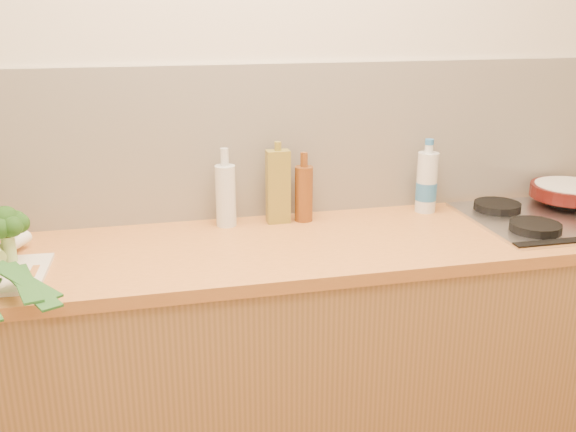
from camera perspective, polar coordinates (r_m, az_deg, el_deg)
name	(u,v)px	position (r m, az deg, el deg)	size (l,w,h in m)	color
room_shell	(255,142)	(2.27, -2.92, 6.54)	(3.50, 3.50, 3.50)	beige
counter	(274,365)	(2.27, -1.28, -13.07)	(3.20, 0.62, 0.90)	#A27343
gas_hob	(554,216)	(2.47, 22.53, -0.03)	(0.58, 0.50, 0.04)	silver
broccoli_right	(6,224)	(2.02, -23.81, -0.69)	(0.13, 0.13, 0.17)	#9DC170
leek_back	(1,260)	(1.91, -24.16, -3.57)	(0.32, 0.59, 0.04)	white
skillet	(571,191)	(2.64, 23.88, 2.05)	(0.41, 0.29, 0.05)	#450F0B
oil_tin	(278,186)	(2.23, -0.89, 2.67)	(0.08, 0.05, 0.29)	olive
glass_bottle	(226,194)	(2.21, -5.56, 1.94)	(0.07, 0.07, 0.27)	silver
amber_bottle	(304,192)	(2.25, 1.41, 2.10)	(0.06, 0.06, 0.25)	brown
water_bottle	(427,184)	(2.41, 12.22, 2.81)	(0.08, 0.08, 0.25)	silver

